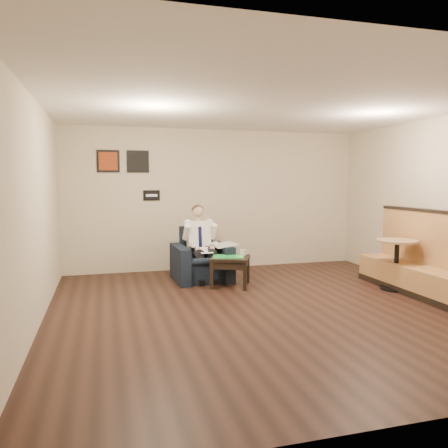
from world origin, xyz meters
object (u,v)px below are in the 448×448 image
object	(u,v)px
seated_man	(203,246)
smartphone	(235,255)
banquette	(423,253)
green_folder	(228,256)
cafe_table	(396,265)
side_table	(230,271)
coffee_mug	(243,253)
armchair	(201,254)

from	to	relation	value
seated_man	smartphone	xyz separation A→B (m)	(0.49, -0.30, -0.13)
banquette	green_folder	bearing A→B (deg)	154.65
banquette	cafe_table	bearing A→B (deg)	116.88
seated_man	green_folder	world-z (taller)	seated_man
side_table	smartphone	xyz separation A→B (m)	(0.12, 0.14, 0.26)
coffee_mug	cafe_table	size ratio (longest dim) A/B	0.13
armchair	green_folder	distance (m)	0.66
armchair	cafe_table	xyz separation A→B (m)	(2.93, -1.52, -0.06)
seated_man	smartphone	size ratio (longest dim) A/B	8.19
armchair	seated_man	size ratio (longest dim) A/B	0.75
banquette	armchair	bearing A→B (deg)	148.82
armchair	side_table	size ratio (longest dim) A/B	1.57
seated_man	coffee_mug	world-z (taller)	seated_man
green_folder	cafe_table	xyz separation A→B (m)	(2.60, -0.95, -0.10)
green_folder	cafe_table	size ratio (longest dim) A/B	0.61
side_table	banquette	size ratio (longest dim) A/B	0.24
smartphone	cafe_table	xyz separation A→B (m)	(2.44, -1.10, -0.10)
banquette	cafe_table	xyz separation A→B (m)	(-0.19, 0.37, -0.24)
seated_man	banquette	size ratio (longest dim) A/B	0.50
armchair	cafe_table	distance (m)	3.30
side_table	coffee_mug	bearing A→B (deg)	10.11
seated_man	green_folder	distance (m)	0.57
green_folder	banquette	world-z (taller)	banquette
armchair	seated_man	bearing A→B (deg)	-90.00
armchair	coffee_mug	distance (m)	0.81
green_folder	banquette	bearing A→B (deg)	-25.35
side_table	smartphone	size ratio (longest dim) A/B	3.93
side_table	banquette	bearing A→B (deg)	-25.79
banquette	cafe_table	size ratio (longest dim) A/B	3.10
green_folder	coffee_mug	bearing A→B (deg)	10.11
green_folder	coffee_mug	size ratio (longest dim) A/B	4.74
green_folder	cafe_table	distance (m)	2.77
coffee_mug	smartphone	bearing A→B (deg)	139.32
seated_man	side_table	distance (m)	0.70
seated_man	coffee_mug	bearing A→B (deg)	-35.83
side_table	green_folder	xyz separation A→B (m)	(-0.04, -0.01, 0.26)
green_folder	armchair	bearing A→B (deg)	120.49
armchair	cafe_table	world-z (taller)	armchair
smartphone	banquette	size ratio (longest dim) A/B	0.06
side_table	coffee_mug	xyz separation A→B (m)	(0.24, 0.04, 0.31)
smartphone	cafe_table	size ratio (longest dim) A/B	0.19
armchair	side_table	bearing A→B (deg)	-58.95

